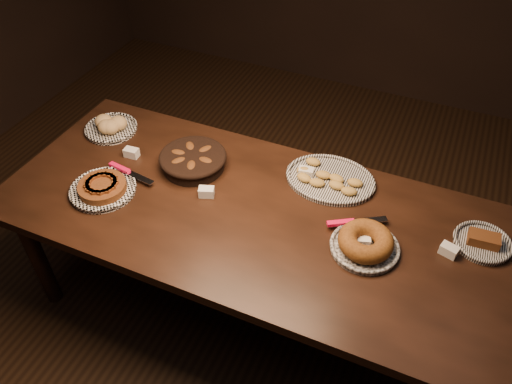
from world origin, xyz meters
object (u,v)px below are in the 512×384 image
at_px(madeleine_platter, 329,179).
at_px(bundt_cake_plate, 365,243).
at_px(buffet_table, 260,225).
at_px(apple_tart_plate, 103,188).

relative_size(madeleine_platter, bundt_cake_plate, 1.23).
bearing_deg(buffet_table, bundt_cake_plate, -2.37).
height_order(madeleine_platter, bundt_cake_plate, bundt_cake_plate).
bearing_deg(buffet_table, madeleine_platter, 56.64).
distance_m(apple_tart_plate, madeleine_platter, 1.06).
distance_m(buffet_table, apple_tart_plate, 0.75).
xyz_separation_m(buffet_table, apple_tart_plate, (-0.72, -0.16, 0.10)).
height_order(apple_tart_plate, bundt_cake_plate, bundt_cake_plate).
xyz_separation_m(apple_tart_plate, madeleine_platter, (0.94, 0.49, -0.00)).
height_order(buffet_table, madeleine_platter, madeleine_platter).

